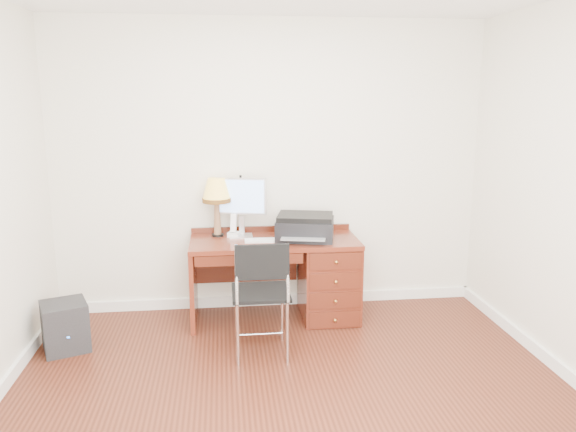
{
  "coord_description": "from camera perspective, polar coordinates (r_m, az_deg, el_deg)",
  "views": [
    {
      "loc": [
        -0.45,
        -3.45,
        2.03
      ],
      "look_at": [
        0.1,
        1.2,
        1.01
      ],
      "focal_mm": 35.0,
      "sensor_mm": 36.0,
      "label": 1
    }
  ],
  "objects": [
    {
      "name": "phone",
      "position": [
        5.12,
        -5.54,
        -1.44
      ],
      "size": [
        0.12,
        0.12,
        0.21
      ],
      "rotation": [
        0.0,
        0.0,
        -0.29
      ],
      "color": "white",
      "rests_on": "desk"
    },
    {
      "name": "monitor",
      "position": [
        5.1,
        -4.88,
        1.69
      ],
      "size": [
        0.46,
        0.2,
        0.54
      ],
      "rotation": [
        0.0,
        0.0,
        -0.25
      ],
      "color": "silver",
      "rests_on": "desk"
    },
    {
      "name": "leg_lamp",
      "position": [
        5.1,
        -7.27,
        2.24
      ],
      "size": [
        0.26,
        0.26,
        0.53
      ],
      "color": "black",
      "rests_on": "desk"
    },
    {
      "name": "pen_cup",
      "position": [
        5.3,
        2.92,
        -1.09
      ],
      "size": [
        0.08,
        0.08,
        0.1
      ],
      "primitive_type": "cylinder",
      "color": "black",
      "rests_on": "desk"
    },
    {
      "name": "mouse_pad",
      "position": [
        4.98,
        1.89,
        -2.39
      ],
      "size": [
        0.19,
        0.19,
        0.04
      ],
      "color": "black",
      "rests_on": "desk"
    },
    {
      "name": "chair",
      "position": [
        4.35,
        -2.74,
        -7.19
      ],
      "size": [
        0.45,
        0.45,
        0.95
      ],
      "rotation": [
        0.0,
        0.0,
        -0.0
      ],
      "color": "black",
      "rests_on": "ground"
    },
    {
      "name": "keyboard",
      "position": [
        4.97,
        -1.8,
        -2.47
      ],
      "size": [
        0.46,
        0.14,
        0.02
      ],
      "primitive_type": "cube",
      "rotation": [
        0.0,
        0.0,
        -0.03
      ],
      "color": "white",
      "rests_on": "desk"
    },
    {
      "name": "ground",
      "position": [
        4.02,
        0.6,
        -17.93
      ],
      "size": [
        4.0,
        4.0,
        0.0
      ],
      "primitive_type": "plane",
      "color": "#3B170D",
      "rests_on": "ground"
    },
    {
      "name": "printer",
      "position": [
        5.03,
        1.75,
        -1.1
      ],
      "size": [
        0.58,
        0.49,
        0.22
      ],
      "rotation": [
        0.0,
        0.0,
        -0.22
      ],
      "color": "black",
      "rests_on": "desk"
    },
    {
      "name": "room_shell",
      "position": [
        4.55,
        -0.44,
        -13.41
      ],
      "size": [
        4.0,
        4.0,
        4.0
      ],
      "color": "silver",
      "rests_on": "ground"
    },
    {
      "name": "desk",
      "position": [
        5.17,
        2.18,
        -5.88
      ],
      "size": [
        1.5,
        0.67,
        0.75
      ],
      "color": "maroon",
      "rests_on": "ground"
    },
    {
      "name": "equipment_box",
      "position": [
        4.93,
        -21.7,
        -10.36
      ],
      "size": [
        0.44,
        0.44,
        0.39
      ],
      "primitive_type": "cube",
      "rotation": [
        0.0,
        0.0,
        0.37
      ],
      "color": "black",
      "rests_on": "ground"
    }
  ]
}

